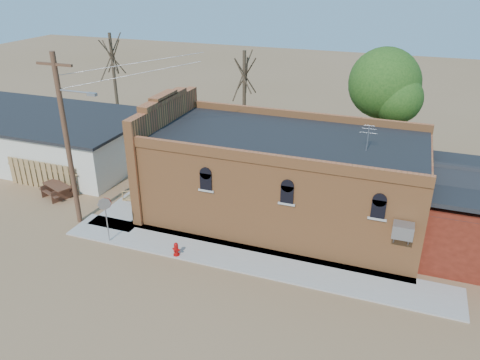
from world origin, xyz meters
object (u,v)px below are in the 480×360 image
(utility_pole, at_px, (67,138))
(fire_hydrant, at_px, (176,249))
(trash_barrel, at_px, (135,191))
(brick_bar, at_px, (279,177))
(picnic_table, at_px, (58,189))
(stop_sign, at_px, (105,208))

(utility_pole, xyz_separation_m, fire_hydrant, (6.38, -1.20, -4.36))
(trash_barrel, bearing_deg, brick_bar, 5.65)
(fire_hydrant, distance_m, picnic_table, 10.02)
(picnic_table, bearing_deg, utility_pole, -11.14)
(utility_pole, distance_m, trash_barrel, 5.69)
(stop_sign, bearing_deg, fire_hydrant, -22.17)
(brick_bar, xyz_separation_m, picnic_table, (-12.90, -2.29, -1.82))
(brick_bar, relative_size, stop_sign, 6.86)
(fire_hydrant, height_order, picnic_table, picnic_table)
(utility_pole, relative_size, picnic_table, 3.93)
(utility_pole, distance_m, picnic_table, 5.64)
(brick_bar, xyz_separation_m, utility_pole, (-9.79, -4.29, 2.43))
(utility_pole, xyz_separation_m, picnic_table, (-3.11, 2.00, -4.25))
(utility_pole, bearing_deg, brick_bar, 23.69)
(brick_bar, bearing_deg, fire_hydrant, -121.76)
(utility_pole, bearing_deg, picnic_table, 147.25)
(fire_hydrant, xyz_separation_m, trash_barrel, (-5.09, 4.66, 0.02))
(brick_bar, relative_size, trash_barrel, 22.99)
(stop_sign, bearing_deg, trash_barrel, 84.03)
(utility_pole, height_order, stop_sign, utility_pole)
(picnic_table, bearing_deg, stop_sign, -7.47)
(brick_bar, relative_size, utility_pole, 1.82)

